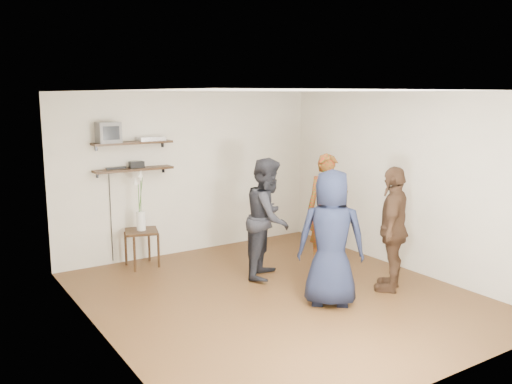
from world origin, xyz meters
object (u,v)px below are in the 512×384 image
at_px(crt_monitor, 108,132).
at_px(dvd_deck, 151,139).
at_px(person_dark, 268,218).
at_px(person_brown, 393,229).
at_px(side_table, 142,236).
at_px(person_plaid, 327,209).
at_px(drinks_table, 329,238).
at_px(person_navy, 331,238).
at_px(radio, 137,165).

xyz_separation_m(crt_monitor, dvd_deck, (0.66, 0.00, -0.12)).
bearing_deg(person_dark, person_brown, -93.35).
relative_size(side_table, person_brown, 0.35).
distance_m(crt_monitor, side_table, 1.61).
xyz_separation_m(person_plaid, person_brown, (-0.04, -1.37, -0.02)).
height_order(dvd_deck, drinks_table, dvd_deck).
bearing_deg(person_navy, drinks_table, -90.00).
xyz_separation_m(side_table, drinks_table, (1.93, -2.03, 0.14)).
distance_m(person_dark, person_brown, 1.71).
bearing_deg(dvd_deck, person_dark, -57.13).
distance_m(dvd_deck, person_navy, 3.31).
distance_m(dvd_deck, radio, 0.45).
xyz_separation_m(side_table, person_navy, (1.39, -2.69, 0.38)).
bearing_deg(crt_monitor, side_table, -34.32).
height_order(crt_monitor, person_plaid, crt_monitor).
bearing_deg(person_dark, side_table, 92.14).
xyz_separation_m(crt_monitor, person_brown, (2.78, -2.97, -1.19)).
height_order(radio, drinks_table, radio).
bearing_deg(side_table, person_brown, -48.31).
relative_size(person_dark, person_navy, 1.00).
bearing_deg(person_navy, dvd_deck, -30.81).
distance_m(radio, person_brown, 3.86).
bearing_deg(person_navy, person_brown, -142.89).
distance_m(dvd_deck, side_table, 1.48).
bearing_deg(person_plaid, person_navy, -90.14).
height_order(dvd_deck, side_table, dvd_deck).
relative_size(crt_monitor, person_brown, 0.19).
xyz_separation_m(crt_monitor, person_navy, (1.75, -2.94, -1.17)).
relative_size(dvd_deck, drinks_table, 0.42).
bearing_deg(radio, drinks_table, -50.45).
height_order(dvd_deck, person_dark, dvd_deck).
xyz_separation_m(dvd_deck, person_navy, (1.09, -2.94, -1.05)).
relative_size(side_table, person_plaid, 0.35).
bearing_deg(person_dark, person_plaid, -40.31).
bearing_deg(person_brown, crt_monitor, -82.27).
bearing_deg(person_plaid, radio, -175.06).
distance_m(drinks_table, person_plaid, 0.89).
bearing_deg(dvd_deck, person_navy, -69.60).
height_order(radio, person_plaid, person_plaid).
bearing_deg(radio, dvd_deck, 0.00).
xyz_separation_m(person_plaid, person_navy, (-1.07, -1.34, 0.00)).
bearing_deg(radio, side_table, -103.04).
xyz_separation_m(crt_monitor, radio, (0.41, 0.00, -0.50)).
distance_m(radio, person_dark, 2.19).
height_order(radio, side_table, radio).
relative_size(drinks_table, person_plaid, 0.56).
bearing_deg(dvd_deck, side_table, -140.85).
xyz_separation_m(radio, drinks_table, (1.87, -2.27, -0.91)).
bearing_deg(person_plaid, crt_monitor, -171.02).
bearing_deg(person_brown, side_table, -83.74).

